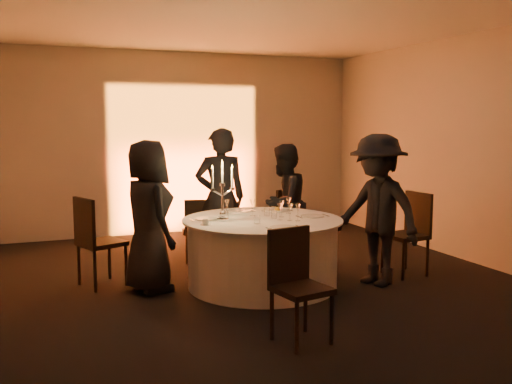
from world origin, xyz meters
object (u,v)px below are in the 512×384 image
object	(u,v)px
chair_back_left	(199,227)
guest_back_left	(220,198)
guest_back_right	(284,203)
chair_left	(95,236)
chair_back_right	(280,218)
guest_left	(148,216)
chair_right	(411,228)
guest_right	(377,210)
banquet_table	(262,252)
candelabra	(222,199)
coffee_cup	(206,222)
chair_front	(296,278)

from	to	relation	value
chair_back_left	guest_back_left	xyz separation A→B (m)	(0.22, -0.26, 0.41)
guest_back_right	guest_back_left	bearing A→B (deg)	-41.94
chair_left	chair_back_right	xyz separation A→B (m)	(2.57, 0.69, -0.05)
chair_back_right	guest_left	bearing A→B (deg)	-1.30
chair_right	guest_back_right	size ratio (longest dim) A/B	0.64
chair_left	guest_right	bearing A→B (deg)	-130.92
chair_right	guest_back_right	world-z (taller)	guest_back_right
guest_right	guest_back_left	bearing A→B (deg)	-154.64
chair_left	guest_back_left	xyz separation A→B (m)	(1.61, 0.41, 0.31)
banquet_table	guest_back_left	world-z (taller)	guest_back_left
chair_left	candelabra	xyz separation A→B (m)	(1.32, -0.58, 0.43)
coffee_cup	chair_left	bearing A→B (deg)	144.28
guest_back_right	chair_left	bearing A→B (deg)	-28.32
banquet_table	guest_back_right	distance (m)	1.25
chair_back_left	chair_right	size ratio (longest dim) A/B	0.85
guest_back_right	coffee_cup	size ratio (longest dim) A/B	14.23
banquet_table	guest_back_left	distance (m)	1.18
banquet_table	chair_right	distance (m)	1.89
chair_right	guest_back_right	distance (m)	1.66
chair_right	chair_front	bearing A→B (deg)	-63.52
guest_right	chair_right	bearing A→B (deg)	91.39
chair_right	guest_right	distance (m)	0.73
guest_back_left	guest_back_right	bearing A→B (deg)	-177.72
guest_right	candelabra	bearing A→B (deg)	-123.75
guest_right	chair_back_right	bearing A→B (deg)	175.85
banquet_table	chair_right	xyz separation A→B (m)	(1.87, -0.18, 0.18)
chair_right	guest_left	size ratio (longest dim) A/B	0.60
banquet_table	chair_left	distance (m)	1.89
coffee_cup	chair_right	bearing A→B (deg)	-1.25
guest_left	guest_back_left	size ratio (longest dim) A/B	0.94
guest_left	candelabra	world-z (taller)	guest_left
chair_front	guest_back_left	world-z (taller)	guest_back_left
guest_left	guest_back_right	xyz separation A→B (m)	(1.92, 0.68, -0.05)
guest_back_right	candelabra	world-z (taller)	guest_back_right
guest_left	guest_right	distance (m)	2.57
guest_back_left	candelabra	world-z (taller)	guest_back_left
banquet_table	chair_back_left	distance (m)	1.37
chair_back_left	guest_right	xyz separation A→B (m)	(1.61, -1.72, 0.38)
chair_right	chair_front	world-z (taller)	chair_right
chair_back_right	guest_back_right	world-z (taller)	guest_back_right
chair_back_right	guest_right	distance (m)	1.83
chair_left	guest_back_right	distance (m)	2.49
chair_back_left	guest_right	size ratio (longest dim) A/B	0.49
banquet_table	chair_left	size ratio (longest dim) A/B	1.76
guest_left	candelabra	bearing A→B (deg)	-119.39
chair_front	banquet_table	bearing A→B (deg)	67.10
coffee_cup	candelabra	distance (m)	0.37
chair_left	chair_back_right	size ratio (longest dim) A/B	1.09
chair_back_left	chair_back_right	distance (m)	1.18
chair_back_left	guest_left	bearing A→B (deg)	64.75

